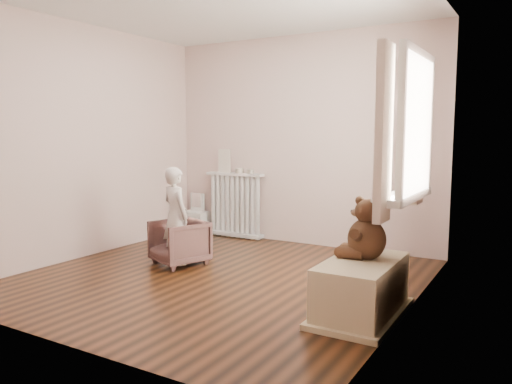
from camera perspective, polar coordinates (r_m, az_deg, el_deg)
The scene contains 20 objects.
floor at distance 4.92m, azimuth -4.22°, elevation -9.72°, with size 3.60×3.60×0.01m, color black.
ceiling at distance 4.88m, azimuth -4.50°, elevation 21.05°, with size 3.60×3.60×0.01m, color white.
back_wall at distance 6.29m, azimuth 5.09°, elevation 5.86°, with size 3.60×0.02×2.60m, color beige.
front_wall at distance 3.40m, azimuth -21.97°, elevation 4.69°, with size 3.60×0.02×2.60m, color beige.
left_wall at distance 5.94m, azimuth -18.85°, elevation 5.48°, with size 0.02×3.60×2.60m, color beige.
right_wall at distance 3.98m, azimuth 17.53°, elevation 5.09°, with size 0.02×3.60×2.60m, color beige.
window at distance 4.28m, azimuth 17.99°, elevation 7.18°, with size 0.03×0.90×1.10m, color white.
window_sill at distance 4.33m, azimuth 16.55°, elevation -0.47°, with size 0.22×1.10×0.06m, color silver.
curtain_left at distance 3.76m, azimuth 14.40°, elevation 6.48°, with size 0.06×0.26×1.30m, color beige.
curtain_right at distance 4.86m, azimuth 18.16°, elevation 6.37°, with size 0.06×0.26×1.30m, color beige.
radiator at distance 6.70m, azimuth -2.41°, elevation -1.89°, with size 0.82×0.16×0.87m, color silver.
paper_doll at distance 6.72m, azimuth -3.62°, elevation 3.58°, with size 0.19×0.02×0.32m, color beige.
tin_a at distance 6.60m, azimuth -1.90°, elevation 2.45°, with size 0.11×0.11×0.07m, color #A59E8C.
tin_b at distance 6.51m, azimuth -0.65°, elevation 2.34°, with size 0.10×0.10×0.05m, color #A59E8C.
toy_vanity at distance 7.05m, azimuth -6.93°, elevation -2.44°, with size 0.35×0.25×0.55m, color silver.
armchair at distance 5.39m, azimuth -8.76°, elevation -5.72°, with size 0.51×0.52×0.48m, color brown.
child at distance 5.30m, azimuth -9.16°, elevation -2.69°, with size 0.37×0.25×1.03m, color beige.
toy_bench at distance 3.96m, azimuth 11.96°, elevation -10.95°, with size 0.49×0.92×0.43m, color beige.
teddy_bear at distance 3.92m, azimuth 12.57°, elevation -4.06°, with size 0.38×0.30×0.47m, color #321C10, non-canonical shape.
plush_cat at distance 4.50m, azimuth 17.05°, elevation 1.43°, with size 0.15×0.24×0.21m, color #6B635C, non-canonical shape.
Camera 1 is at (2.69, -3.88, 1.39)m, focal length 35.00 mm.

